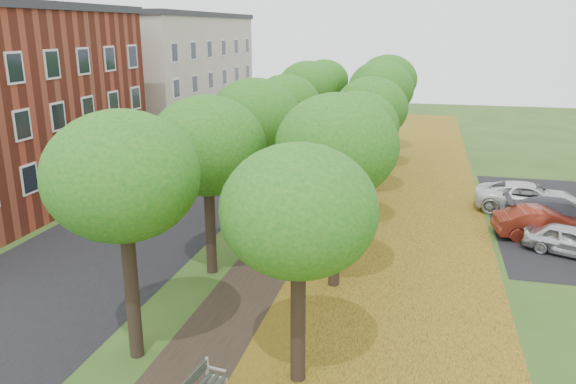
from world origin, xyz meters
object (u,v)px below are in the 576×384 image
Objects in this scene: car_grey at (561,215)px; car_red at (543,223)px; car_silver at (571,241)px; car_white at (529,198)px.

car_red is at bearing 142.26° from car_grey.
car_red reaches higher than car_silver.
car_silver is at bearing 174.70° from car_grey.
car_grey is 2.75m from car_white.
car_red is at bearing -174.19° from car_white.
car_white is at bearing 30.58° from car_silver.
car_white reaches higher than car_silver.
car_silver is 3.19m from car_grey.
car_grey reaches higher than car_red.
car_silver is 0.87× the size of car_red.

